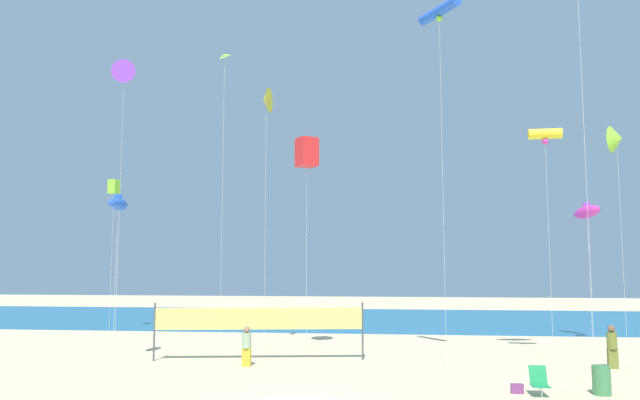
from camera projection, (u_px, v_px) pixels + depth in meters
ocean_band at (355, 319)px, 45.58m from camera, size 120.00×20.00×0.01m
beachgoer_sage_shirt at (247, 345)px, 24.35m from camera, size 0.36×0.36×1.57m
beachgoer_olive_shirt at (612, 345)px, 23.83m from camera, size 0.38×0.38×1.66m
folding_beach_chair at (539, 380)px, 18.87m from camera, size 0.52×0.65×0.89m
trash_barrel at (601, 380)px, 19.00m from camera, size 0.55×0.55×0.89m
volleyball_net at (259, 321)px, 25.96m from camera, size 8.73×1.43×2.40m
beach_handbag at (517, 389)px, 19.18m from camera, size 0.37×0.19×0.30m
kite_lime_diamond at (224, 60)px, 31.70m from camera, size 0.91×0.91×14.96m
kite_lime_delta at (617, 139)px, 29.46m from camera, size 1.19×1.34×10.65m
kite_lime_box at (114, 187)px, 37.24m from camera, size 0.64×0.64×9.11m
kite_red_box at (307, 152)px, 28.60m from camera, size 1.17×1.17×9.87m
kite_yellow_delta at (266, 101)px, 29.39m from camera, size 0.41×1.22×12.42m
kite_blue_tube at (439, 12)px, 25.45m from camera, size 1.64×2.16×14.65m
kite_violet_delta at (124, 73)px, 32.07m from camera, size 1.32×0.76×14.60m
kite_yellow_tube at (545, 135)px, 26.21m from camera, size 1.39×0.54×9.77m
kite_magenta_inflatable at (587, 212)px, 32.91m from camera, size 1.40×2.03×7.31m
kite_blue_inflatable at (118, 204)px, 25.67m from camera, size 0.55×1.53×6.93m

